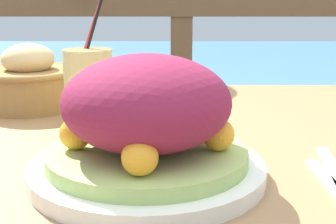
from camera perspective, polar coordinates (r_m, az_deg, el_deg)
name	(u,v)px	position (r m, az deg, el deg)	size (l,w,h in m)	color
patio_table	(191,199)	(0.79, 2.87, -10.55)	(0.91, 0.92, 0.73)	#997047
railing_fence	(181,80)	(1.57, 1.59, 3.94)	(2.80, 0.08, 0.98)	brown
sea_backdrop	(175,85)	(4.12, 0.80, 3.35)	(12.00, 4.00, 0.37)	teal
salad_plate	(147,126)	(0.58, -2.59, -1.66)	(0.30, 0.30, 0.16)	white
drink_glass	(89,87)	(0.83, -9.62, 3.01)	(0.09, 0.09, 0.24)	#DBCC7F
bread_basket	(30,81)	(0.99, -16.52, 3.59)	(0.20, 0.20, 0.13)	olive
fork	(334,188)	(0.59, 19.55, -8.69)	(0.02, 0.18, 0.00)	silver
knife	(333,170)	(0.65, 19.51, -6.72)	(0.04, 0.18, 0.00)	silver
orange_near_basket	(151,87)	(1.00, -2.10, 3.11)	(0.07, 0.07, 0.07)	#F9A328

